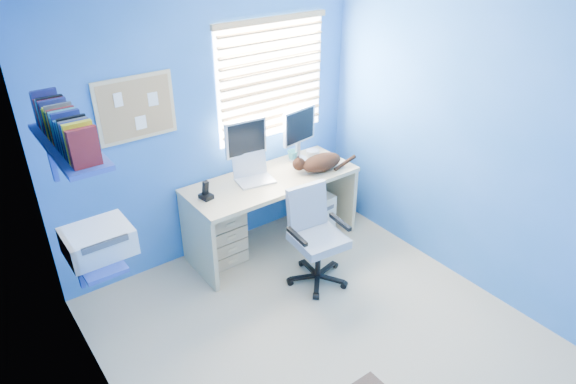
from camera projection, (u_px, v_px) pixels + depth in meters
floor at (322, 336)px, 4.01m from camera, size 3.00×3.20×0.00m
wall_back at (211, 125)px, 4.52m from camera, size 3.00×0.01×2.50m
wall_front at (561, 342)px, 2.27m from camera, size 3.00×0.01×2.50m
wall_left at (104, 284)px, 2.62m from camera, size 0.01×3.20×2.50m
wall_right at (469, 143)px, 4.18m from camera, size 0.01×3.20×2.50m
desk at (272, 212)px, 4.92m from camera, size 1.63×0.65×0.74m
laptop at (255, 171)px, 4.63m from camera, size 0.37×0.31×0.22m
monitor_left at (245, 148)px, 4.69m from camera, size 0.41×0.16×0.54m
monitor_right at (298, 135)px, 4.94m from camera, size 0.41×0.18×0.54m
phone at (206, 190)px, 4.37m from camera, size 0.11×0.13×0.17m
mug at (293, 156)px, 5.05m from camera, size 0.10×0.09×0.10m
cd_spindle at (313, 153)px, 5.13m from camera, size 0.13×0.13×0.07m
cat at (322, 162)px, 4.86m from camera, size 0.48×0.36×0.15m
tower_pc at (314, 210)px, 5.23m from camera, size 0.22×0.45×0.45m
drawer_boxes at (224, 236)px, 4.74m from camera, size 0.35×0.28×0.54m
yellow_book at (316, 232)px, 5.07m from camera, size 0.03×0.17×0.24m
backpack at (344, 202)px, 5.50m from camera, size 0.32×0.28×0.33m
office_chair at (315, 248)px, 4.48m from camera, size 0.55×0.55×0.87m
window_blinds at (272, 80)px, 4.69m from camera, size 1.15×0.05×1.10m
corkboard at (136, 108)px, 4.03m from camera, size 0.64×0.02×0.52m
wall_shelves at (81, 188)px, 3.14m from camera, size 0.42×0.90×1.05m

